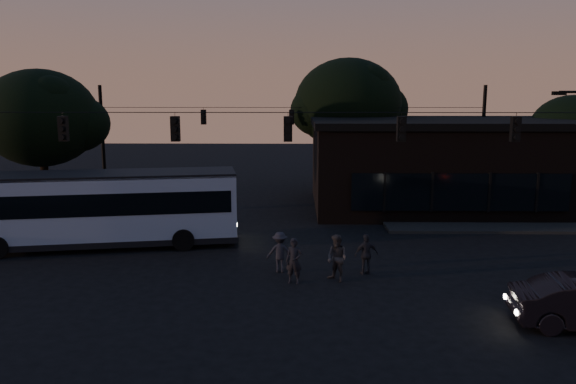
{
  "coord_description": "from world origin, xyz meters",
  "views": [
    {
      "loc": [
        0.34,
        -18.39,
        6.95
      ],
      "look_at": [
        0.0,
        4.0,
        3.0
      ],
      "focal_mm": 35.0,
      "sensor_mm": 36.0,
      "label": 1
    }
  ],
  "objects_px": {
    "building": "(437,163)",
    "pedestrian_d": "(280,252)",
    "pedestrian_b": "(337,258)",
    "pedestrian_a": "(294,261)",
    "pedestrian_c": "(366,254)",
    "bus": "(103,205)"
  },
  "relations": [
    {
      "from": "pedestrian_a",
      "to": "pedestrian_b",
      "type": "bearing_deg",
      "value": 20.74
    },
    {
      "from": "building",
      "to": "pedestrian_d",
      "type": "xyz_separation_m",
      "value": [
        -9.3,
        -13.12,
        -1.9
      ]
    },
    {
      "from": "pedestrian_a",
      "to": "pedestrian_c",
      "type": "bearing_deg",
      "value": 32.61
    },
    {
      "from": "pedestrian_a",
      "to": "building",
      "type": "bearing_deg",
      "value": 70.19
    },
    {
      "from": "bus",
      "to": "pedestrian_a",
      "type": "bearing_deg",
      "value": -39.61
    },
    {
      "from": "building",
      "to": "pedestrian_b",
      "type": "relative_size",
      "value": 8.72
    },
    {
      "from": "pedestrian_d",
      "to": "pedestrian_a",
      "type": "bearing_deg",
      "value": 113.96
    },
    {
      "from": "building",
      "to": "pedestrian_c",
      "type": "bearing_deg",
      "value": -113.99
    },
    {
      "from": "pedestrian_d",
      "to": "pedestrian_b",
      "type": "bearing_deg",
      "value": 154.88
    },
    {
      "from": "bus",
      "to": "pedestrian_d",
      "type": "relative_size",
      "value": 7.7
    },
    {
      "from": "building",
      "to": "pedestrian_d",
      "type": "distance_m",
      "value": 16.2
    },
    {
      "from": "pedestrian_b",
      "to": "pedestrian_c",
      "type": "xyz_separation_m",
      "value": [
        1.2,
        0.82,
        -0.08
      ]
    },
    {
      "from": "pedestrian_a",
      "to": "bus",
      "type": "bearing_deg",
      "value": 161.8
    },
    {
      "from": "pedestrian_c",
      "to": "building",
      "type": "bearing_deg",
      "value": -127.57
    },
    {
      "from": "pedestrian_a",
      "to": "pedestrian_c",
      "type": "distance_m",
      "value": 3.0
    },
    {
      "from": "pedestrian_b",
      "to": "pedestrian_c",
      "type": "bearing_deg",
      "value": 78.76
    },
    {
      "from": "pedestrian_b",
      "to": "bus",
      "type": "bearing_deg",
      "value": -160.18
    },
    {
      "from": "bus",
      "to": "pedestrian_c",
      "type": "relative_size",
      "value": 7.76
    },
    {
      "from": "building",
      "to": "pedestrian_b",
      "type": "bearing_deg",
      "value": -116.73
    },
    {
      "from": "building",
      "to": "pedestrian_a",
      "type": "xyz_separation_m",
      "value": [
        -8.74,
        -14.44,
        -1.86
      ]
    },
    {
      "from": "building",
      "to": "pedestrian_a",
      "type": "distance_m",
      "value": 16.98
    },
    {
      "from": "pedestrian_d",
      "to": "bus",
      "type": "bearing_deg",
      "value": -23.27
    }
  ]
}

